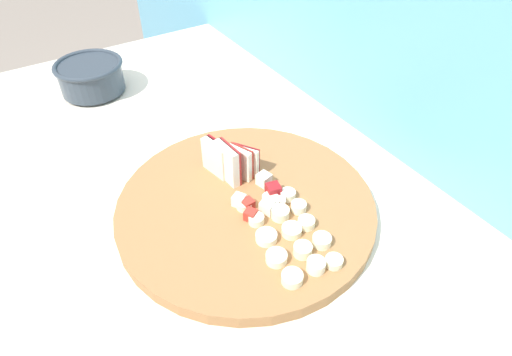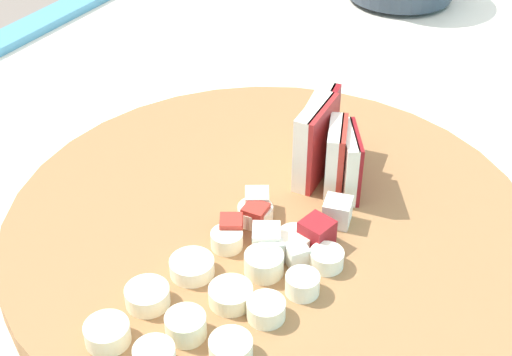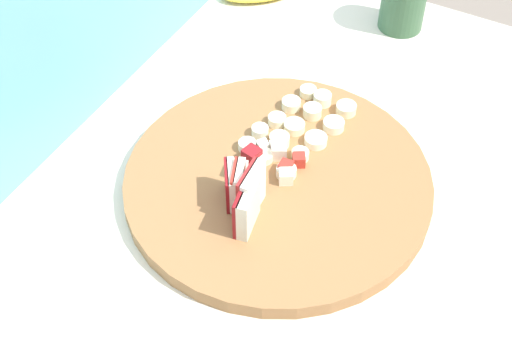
# 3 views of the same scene
# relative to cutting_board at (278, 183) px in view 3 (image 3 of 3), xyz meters

# --- Properties ---
(tile_backsplash) EXTENTS (2.40, 0.04, 1.25)m
(tile_backsplash) POSITION_rel_cutting_board_xyz_m (-0.10, 0.31, -0.27)
(tile_backsplash) COLOR #5BA3C1
(tile_backsplash) RESTS_ON ground
(cutting_board) EXTENTS (0.39, 0.39, 0.02)m
(cutting_board) POSITION_rel_cutting_board_xyz_m (0.00, 0.00, 0.00)
(cutting_board) COLOR olive
(cutting_board) RESTS_ON tiled_countertop
(apple_wedge_fan) EXTENTS (0.08, 0.07, 0.06)m
(apple_wedge_fan) POSITION_rel_cutting_board_xyz_m (-0.07, 0.01, 0.04)
(apple_wedge_fan) COLOR #A32323
(apple_wedge_fan) RESTS_ON cutting_board
(apple_dice_pile) EXTENTS (0.08, 0.08, 0.02)m
(apple_dice_pile) POSITION_rel_cutting_board_xyz_m (0.01, 0.02, 0.02)
(apple_dice_pile) COLOR maroon
(apple_dice_pile) RESTS_ON cutting_board
(banana_slice_rows) EXTENTS (0.18, 0.11, 0.02)m
(banana_slice_rows) POSITION_rel_cutting_board_xyz_m (0.09, 0.02, 0.02)
(banana_slice_rows) COLOR #F4EAC6
(banana_slice_rows) RESTS_ON cutting_board
(small_jar) EXTENTS (0.07, 0.07, 0.10)m
(small_jar) POSITION_rel_cutting_board_xyz_m (0.40, -0.01, 0.04)
(small_jar) COLOR #335638
(small_jar) RESTS_ON tiled_countertop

